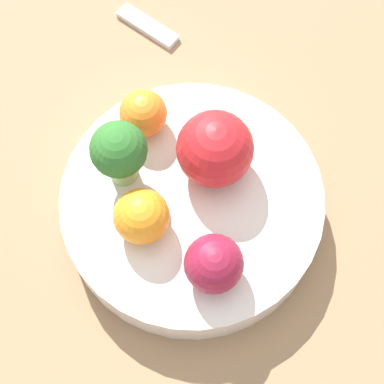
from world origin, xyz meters
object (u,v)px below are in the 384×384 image
Objects in this scene: apple_red at (215,149)px; spoon at (148,26)px; bowl at (192,206)px; apple_green at (218,263)px; orange_back at (142,216)px; broccoli at (119,152)px; orange_front at (143,113)px.

apple_red reaches higher than spoon.
apple_green is at bearing -87.44° from bowl.
apple_red is (0.02, 0.02, 0.05)m from bowl.
spoon is at bearing 76.93° from orange_back.
broccoli reaches higher than orange_back.
bowl is 3.47× the size of spoon.
broccoli is at bearing 96.30° from orange_back.
broccoli is 1.51× the size of orange_back.
orange_back is (0.01, -0.05, -0.02)m from broccoli.
orange_front is 0.09m from orange_back.
apple_red reaches higher than orange_front.
orange_back is at bearing -103.44° from orange_front.
bowl is 4.78× the size of apple_green.
broccoli reaches higher than apple_red.
orange_back is (-0.07, -0.04, -0.01)m from apple_red.
orange_back is at bearing -103.07° from spoon.
broccoli is 1.47× the size of apple_green.
bowl is 0.06m from orange_back.
bowl reaches higher than spoon.
orange_back is at bearing -83.70° from broccoli.
orange_back reaches higher than spoon.
orange_front is at bearing 56.33° from broccoli.
spoon is at bearing 95.63° from apple_red.
apple_red is 0.19m from spoon.
bowl is 0.06m from apple_red.
broccoli is 1.07× the size of spoon.
apple_green is (0.05, -0.10, -0.02)m from broccoli.
orange_back is (-0.04, -0.01, 0.04)m from bowl.
apple_green is at bearing -62.32° from broccoli.
apple_green is 1.13× the size of orange_front.
orange_front is (-0.02, 0.07, 0.04)m from bowl.
apple_green reaches higher than spoon.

